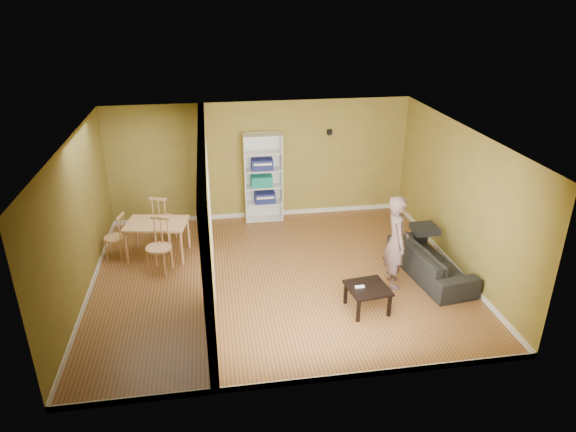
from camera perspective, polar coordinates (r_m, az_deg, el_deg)
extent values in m
plane|color=#9B5D43|center=(9.26, -1.04, -6.81)|extent=(6.50, 6.50, 0.00)
plane|color=white|center=(8.23, -1.17, 8.92)|extent=(6.50, 6.50, 0.00)
plane|color=olive|center=(11.22, -3.05, 6.11)|extent=(6.50, 0.00, 6.50)
plane|color=olive|center=(6.27, 2.42, -9.33)|extent=(6.50, 0.00, 6.50)
plane|color=olive|center=(8.87, -22.39, -0.75)|extent=(0.00, 5.50, 5.50)
plane|color=olive|center=(9.62, 18.45, 1.76)|extent=(0.00, 5.50, 5.50)
cube|color=black|center=(11.24, 4.64, 9.29)|extent=(0.10, 0.10, 0.10)
imported|color=black|center=(9.49, 15.64, -4.35)|extent=(2.05, 1.08, 0.75)
imported|color=slate|center=(8.79, 12.02, -1.96)|extent=(0.77, 0.63, 1.94)
cube|color=white|center=(11.11, -4.84, 4.11)|extent=(0.02, 0.36, 1.95)
cube|color=white|center=(11.19, -0.73, 4.34)|extent=(0.02, 0.36, 1.95)
cube|color=white|center=(11.30, -2.87, 4.52)|extent=(0.82, 0.02, 1.95)
cube|color=white|center=(11.50, -2.68, -0.25)|extent=(0.78, 0.36, 0.02)
cube|color=white|center=(11.35, -2.72, 1.51)|extent=(0.78, 0.36, 0.02)
cube|color=white|center=(11.21, -2.76, 3.31)|extent=(0.78, 0.36, 0.02)
cube|color=white|center=(11.08, -2.80, 5.16)|extent=(0.78, 0.36, 0.02)
cube|color=white|center=(10.96, -2.84, 7.05)|extent=(0.78, 0.36, 0.02)
cube|color=white|center=(10.86, -2.88, 8.98)|extent=(0.78, 0.36, 0.02)
cube|color=navy|center=(11.31, -2.59, 2.09)|extent=(0.44, 0.29, 0.23)
cube|color=#0E6F6F|center=(11.16, -2.95, 3.91)|extent=(0.45, 0.30, 0.23)
cube|color=navy|center=(11.04, -2.90, 5.77)|extent=(0.45, 0.29, 0.23)
cube|color=black|center=(8.29, 8.86, -7.91)|extent=(0.63, 0.63, 0.04)
cube|color=black|center=(8.12, 7.52, -10.32)|extent=(0.05, 0.05, 0.38)
cube|color=black|center=(8.27, 11.07, -9.90)|extent=(0.05, 0.05, 0.38)
cube|color=black|center=(8.54, 6.56, -8.37)|extent=(0.05, 0.05, 0.38)
cube|color=black|center=(8.68, 9.93, -8.01)|extent=(0.05, 0.05, 0.38)
cube|color=white|center=(8.24, 7.97, -7.78)|extent=(0.15, 0.04, 0.03)
cube|color=tan|center=(9.97, -14.41, -0.83)|extent=(1.12, 0.75, 0.04)
cylinder|color=tan|center=(9.90, -17.31, -3.64)|extent=(0.05, 0.05, 0.66)
cylinder|color=tan|center=(9.78, -11.35, -3.30)|extent=(0.05, 0.05, 0.66)
cylinder|color=tan|center=(10.48, -16.88, -2.00)|extent=(0.05, 0.05, 0.66)
cylinder|color=tan|center=(10.37, -11.26, -1.66)|extent=(0.05, 0.05, 0.66)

